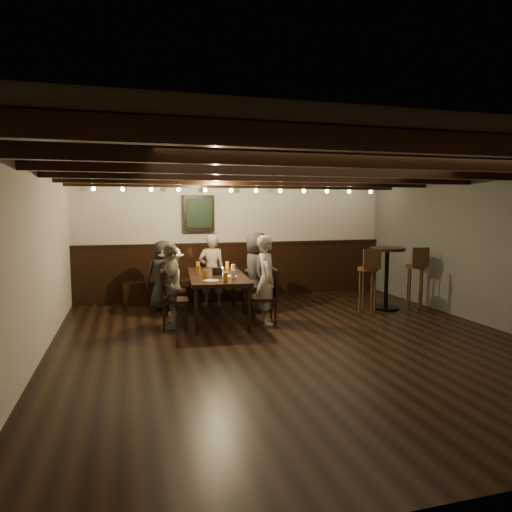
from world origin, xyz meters
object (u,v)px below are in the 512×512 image
object	(u,v)px
chair_left_near	(174,299)
chair_right_far	(265,307)
person_left_far	(171,286)
person_bench_right	(260,274)
person_bench_centre	(212,270)
person_right_near	(256,272)
dining_table	(217,278)
high_top_table	(387,269)
chair_left_far	(174,310)
person_right_far	(267,280)
bar_stool_right	(415,286)
bar_stool_left	(367,289)
person_bench_left	(163,275)
person_left_near	(171,281)
chair_right_near	(255,295)

from	to	relation	value
chair_left_near	chair_right_far	size ratio (longest dim) A/B	0.98
person_left_far	person_bench_right	bearing A→B (deg)	129.29
person_bench_centre	person_left_far	world-z (taller)	person_bench_centre
chair_right_far	person_right_near	xyz separation A→B (m)	(0.12, 0.89, 0.44)
dining_table	high_top_table	world-z (taller)	high_top_table
chair_left_far	person_right_far	bearing A→B (deg)	90.00
bar_stool_right	person_right_far	bearing A→B (deg)	-168.82
dining_table	bar_stool_left	distance (m)	2.66
person_left_far	dining_table	bearing A→B (deg)	120.96
chair_left_far	person_bench_left	bearing A→B (deg)	-172.36
dining_table	chair_left_far	bearing A→B (deg)	-147.96
person_left_near	person_left_far	bearing A→B (deg)	0.00
person_left_far	person_right_far	world-z (taller)	person_right_far
chair_left_far	bar_stool_left	xyz separation A→B (m)	(3.38, 0.07, 0.15)
person_bench_centre	person_left_near	size ratio (longest dim) A/B	1.14
bar_stool_right	person_bench_centre	bearing A→B (deg)	165.83
person_left_near	high_top_table	size ratio (longest dim) A/B	1.06
person_left_near	high_top_table	xyz separation A→B (m)	(3.83, -0.63, 0.15)
bar_stool_right	chair_left_far	bearing A→B (deg)	-172.28
dining_table	chair_left_far	distance (m)	0.94
person_bench_left	person_right_far	world-z (taller)	person_right_far
high_top_table	person_bench_centre	bearing A→B (deg)	159.15
person_bench_left	bar_stool_right	distance (m)	4.61
person_bench_centre	dining_table	bearing A→B (deg)	90.00
chair_left_far	dining_table	bearing A→B (deg)	122.04
chair_right_far	person_right_near	size ratio (longest dim) A/B	0.62
person_bench_centre	bar_stool_left	bearing A→B (deg)	157.11
chair_right_near	chair_right_far	world-z (taller)	chair_right_near
person_bench_centre	person_right_far	world-z (taller)	person_right_far
chair_right_far	bar_stool_right	world-z (taller)	bar_stool_right
chair_left_far	person_bench_centre	world-z (taller)	person_bench_centre
chair_left_near	chair_right_far	distance (m)	1.70
high_top_table	person_bench_left	bearing A→B (deg)	164.55
chair_left_far	chair_right_near	size ratio (longest dim) A/B	0.96
chair_right_far	person_bench_left	distance (m)	2.14
chair_right_near	bar_stool_right	distance (m)	2.94
chair_left_far	chair_left_near	bearing A→B (deg)	179.96
person_left_near	bar_stool_left	xyz separation A→B (m)	(3.33, -0.83, -0.17)
chair_right_far	chair_right_near	bearing A→B (deg)	-0.07
person_bench_centre	person_right_far	size ratio (longest dim) A/B	0.96
chair_right_near	person_right_near	bearing A→B (deg)	-90.00
chair_left_near	person_bench_centre	xyz separation A→B (m)	(0.77, 0.53, 0.42)
person_right_near	high_top_table	bearing A→B (deg)	-96.34
person_right_near	high_top_table	world-z (taller)	person_right_near
person_bench_right	person_right_near	distance (m)	0.49
person_left_near	person_right_far	xyz separation A→B (m)	(1.41, -1.04, 0.11)
person_bench_right	high_top_table	size ratio (longest dim) A/B	1.07
chair_right_near	bar_stool_right	xyz separation A→B (m)	(2.87, -0.64, 0.14)
dining_table	chair_right_far	distance (m)	0.95
chair_left_near	bar_stool_right	size ratio (longest dim) A/B	0.76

